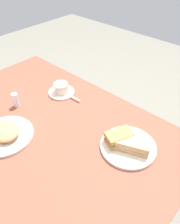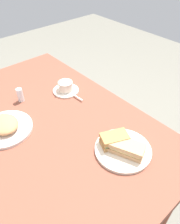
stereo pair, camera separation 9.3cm
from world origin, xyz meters
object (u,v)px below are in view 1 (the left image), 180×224
(sandwich_plate, at_px, (128,147))
(spoon, at_px, (71,96))
(salt_shaker, at_px, (16,100))
(sandwich_front, at_px, (133,145))
(dining_table, at_px, (48,135))
(coffee_saucer, at_px, (61,92))
(sandwich_back, at_px, (119,137))
(side_plate, at_px, (5,136))
(coffee_cup, at_px, (61,88))

(sandwich_plate, distance_m, spoon, 0.45)
(spoon, relative_size, salt_shaker, 1.26)
(sandwich_front, relative_size, spoon, 1.59)
(dining_table, relative_size, coffee_saucer, 8.75)
(sandwich_back, distance_m, salt_shaker, 0.58)
(dining_table, relative_size, sandwich_plate, 5.41)
(sandwich_back, distance_m, side_plate, 0.51)
(coffee_cup, height_order, spoon, coffee_cup)
(spoon, distance_m, side_plate, 0.41)
(coffee_cup, relative_size, salt_shaker, 1.38)
(dining_table, xyz_separation_m, sandwich_back, (0.32, 0.14, 0.11))
(coffee_saucer, bearing_deg, dining_table, -57.22)
(coffee_saucer, bearing_deg, sandwich_plate, -8.68)
(dining_table, xyz_separation_m, side_plate, (-0.08, -0.17, 0.07))
(sandwich_back, bearing_deg, salt_shaker, -165.02)
(spoon, bearing_deg, coffee_cup, -175.77)
(sandwich_front, distance_m, side_plate, 0.57)
(spoon, height_order, side_plate, spoon)
(dining_table, bearing_deg, sandwich_plate, 22.30)
(sandwich_plate, relative_size, coffee_cup, 2.24)
(sandwich_plate, height_order, spoon, spoon)
(dining_table, relative_size, spoon, 13.20)
(sandwich_front, bearing_deg, coffee_saucer, 171.50)
(sandwich_plate, distance_m, side_plate, 0.55)
(dining_table, bearing_deg, salt_shaker, -178.11)
(dining_table, height_order, sandwich_front, sandwich_front)
(sandwich_front, distance_m, sandwich_back, 0.07)
(coffee_saucer, height_order, coffee_cup, coffee_cup)
(dining_table, relative_size, sandwich_front, 8.28)
(sandwich_plate, xyz_separation_m, coffee_saucer, (-0.52, 0.08, -0.00))
(coffee_saucer, relative_size, salt_shaker, 1.91)
(sandwich_plate, relative_size, side_plate, 0.95)
(dining_table, distance_m, salt_shaker, 0.26)
(sandwich_plate, bearing_deg, spoon, 169.33)
(sandwich_front, relative_size, salt_shaker, 2.02)
(sandwich_back, height_order, coffee_cup, sandwich_back)
(dining_table, bearing_deg, spoon, 107.10)
(sandwich_front, relative_size, coffee_saucer, 1.06)
(sandwich_front, bearing_deg, salt_shaker, -165.87)
(sandwich_plate, distance_m, salt_shaker, 0.63)
(spoon, height_order, salt_shaker, salt_shaker)
(spoon, bearing_deg, sandwich_front, -10.37)
(sandwich_plate, bearing_deg, side_plate, -144.37)
(sandwich_back, relative_size, spoon, 1.35)
(coffee_saucer, relative_size, coffee_cup, 1.39)
(coffee_saucer, distance_m, side_plate, 0.41)
(sandwich_front, bearing_deg, dining_table, -158.97)
(dining_table, distance_m, sandwich_front, 0.43)
(sandwich_front, xyz_separation_m, salt_shaker, (-0.63, -0.16, 0.00))
(sandwich_front, bearing_deg, side_plate, -145.71)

